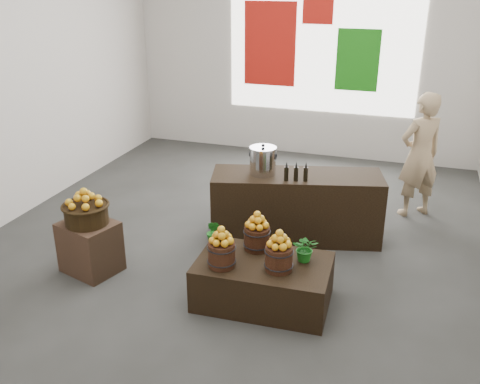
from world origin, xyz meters
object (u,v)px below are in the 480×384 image
(wicker_basket, at_px, (86,214))
(display_table, at_px, (263,282))
(stock_pot_left, at_px, (263,161))
(crate, at_px, (90,247))
(shopper, at_px, (420,155))
(counter, at_px, (296,206))

(wicker_basket, xyz_separation_m, display_table, (1.95, 0.01, -0.45))
(stock_pot_left, bearing_deg, display_table, -73.27)
(crate, relative_size, wicker_basket, 1.25)
(crate, distance_m, display_table, 1.95)
(crate, xyz_separation_m, wicker_basket, (0.00, 0.00, 0.39))
(stock_pot_left, distance_m, shopper, 2.18)
(crate, distance_m, counter, 2.44)
(display_table, relative_size, counter, 0.64)
(counter, height_order, stock_pot_left, stock_pot_left)
(wicker_basket, relative_size, counter, 0.23)
(display_table, bearing_deg, wicker_basket, 178.04)
(wicker_basket, xyz_separation_m, counter, (1.94, 1.48, -0.26))
(crate, height_order, stock_pot_left, stock_pot_left)
(wicker_basket, distance_m, display_table, 2.00)
(display_table, height_order, shopper, shopper)
(wicker_basket, bearing_deg, shopper, 38.86)
(display_table, bearing_deg, stock_pot_left, 104.44)
(crate, distance_m, wicker_basket, 0.39)
(counter, distance_m, shopper, 1.85)
(crate, relative_size, counter, 0.28)
(crate, xyz_separation_m, counter, (1.94, 1.48, 0.13))
(crate, bearing_deg, wicker_basket, 0.00)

